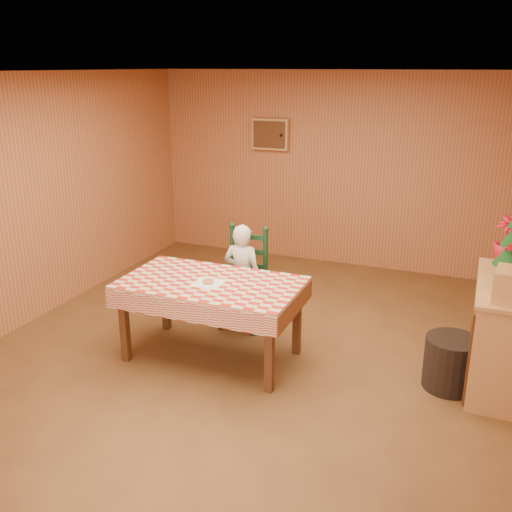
% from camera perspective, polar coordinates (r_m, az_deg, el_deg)
% --- Properties ---
extents(ground, '(6.00, 6.00, 0.00)m').
position_cam_1_polar(ground, '(5.56, -0.79, -9.94)').
color(ground, brown).
rests_on(ground, ground).
extents(cabin_walls, '(5.10, 6.05, 2.65)m').
position_cam_1_polar(cabin_walls, '(5.44, 1.31, 9.82)').
color(cabin_walls, '#B06B3F').
rests_on(cabin_walls, ground).
extents(dining_table, '(1.66, 0.96, 0.77)m').
position_cam_1_polar(dining_table, '(5.27, -4.52, -3.38)').
color(dining_table, '#542F16').
rests_on(dining_table, ground).
extents(ladder_chair, '(0.44, 0.40, 1.08)m').
position_cam_1_polar(ladder_chair, '(6.00, -1.14, -2.42)').
color(ladder_chair, black).
rests_on(ladder_chair, ground).
extents(seated_child, '(0.41, 0.27, 1.12)m').
position_cam_1_polar(seated_child, '(5.93, -1.36, -2.07)').
color(seated_child, silver).
rests_on(seated_child, ground).
extents(napkin, '(0.27, 0.27, 0.00)m').
position_cam_1_polar(napkin, '(5.20, -4.79, -2.71)').
color(napkin, white).
rests_on(napkin, dining_table).
extents(donut, '(0.11, 0.11, 0.03)m').
position_cam_1_polar(donut, '(5.19, -4.80, -2.52)').
color(donut, '#CF864A').
rests_on(donut, napkin).
extents(shelf_unit, '(0.54, 1.24, 0.93)m').
position_cam_1_polar(shelf_unit, '(5.36, 23.48, -7.15)').
color(shelf_unit, tan).
rests_on(shelf_unit, ground).
extents(flower_arrangement, '(0.27, 0.27, 0.44)m').
position_cam_1_polar(flower_arrangement, '(5.65, 23.92, 1.50)').
color(flower_arrangement, '#B31020').
rests_on(flower_arrangement, shelf_unit).
extents(storage_bin, '(0.61, 0.61, 0.46)m').
position_cam_1_polar(storage_bin, '(5.24, 18.92, -10.08)').
color(storage_bin, black).
rests_on(storage_bin, ground).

